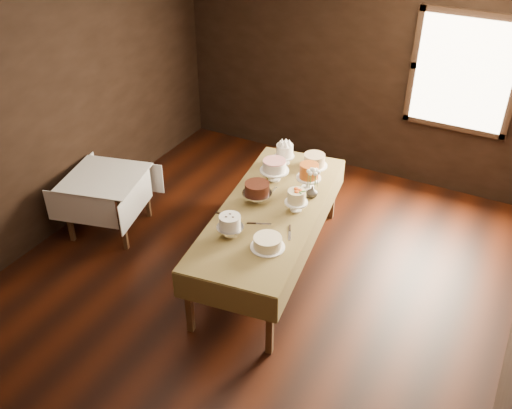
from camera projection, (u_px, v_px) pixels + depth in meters
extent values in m
cube|color=black|center=(247.00, 290.00, 5.92)|extent=(5.00, 6.00, 0.01)
cube|color=beige|center=(244.00, 17.00, 4.37)|extent=(5.00, 6.00, 0.01)
cube|color=black|center=(358.00, 70.00, 7.35)|extent=(5.00, 0.02, 2.80)
cube|color=black|center=(43.00, 118.00, 6.13)|extent=(0.02, 6.00, 2.80)
cube|color=#FFEABF|center=(463.00, 74.00, 6.68)|extent=(1.10, 0.05, 1.30)
cube|color=#482E1A|center=(189.00, 303.00, 5.25)|extent=(0.07, 0.07, 0.70)
cube|color=#482E1A|center=(271.00, 181.00, 7.06)|extent=(0.07, 0.07, 0.70)
cube|color=#482E1A|center=(270.00, 324.00, 5.03)|extent=(0.07, 0.07, 0.70)
cube|color=#482E1A|center=(333.00, 193.00, 6.83)|extent=(0.07, 0.07, 0.70)
cube|color=#482E1A|center=(271.00, 210.00, 5.83)|extent=(1.24, 2.54, 0.04)
cube|color=olive|center=(271.00, 208.00, 5.82)|extent=(1.31, 2.60, 0.01)
cube|color=#482E1A|center=(69.00, 217.00, 6.45)|extent=(0.06, 0.06, 0.66)
cube|color=#482E1A|center=(96.00, 186.00, 7.00)|extent=(0.06, 0.06, 0.66)
cube|color=#482E1A|center=(123.00, 225.00, 6.32)|extent=(0.06, 0.06, 0.66)
cube|color=#482E1A|center=(147.00, 193.00, 6.87)|extent=(0.06, 0.06, 0.66)
cube|color=#482E1A|center=(104.00, 179.00, 6.46)|extent=(0.94, 0.94, 0.04)
cube|color=white|center=(104.00, 177.00, 6.45)|extent=(1.04, 1.04, 0.01)
cylinder|color=white|center=(284.00, 159.00, 6.56)|extent=(0.23, 0.23, 0.11)
cylinder|color=white|center=(285.00, 149.00, 6.49)|extent=(0.22, 0.22, 0.13)
cylinder|color=white|center=(314.00, 165.00, 6.53)|extent=(0.31, 0.31, 0.01)
cylinder|color=beige|center=(314.00, 160.00, 6.49)|extent=(0.31, 0.31, 0.13)
cylinder|color=white|center=(274.00, 174.00, 6.25)|extent=(0.32, 0.32, 0.13)
cylinder|color=white|center=(274.00, 165.00, 6.18)|extent=(0.35, 0.35, 0.11)
cylinder|color=white|center=(308.00, 182.00, 6.09)|extent=(0.27, 0.27, 0.15)
cylinder|color=#C75D1C|center=(309.00, 170.00, 6.00)|extent=(0.27, 0.27, 0.16)
cylinder|color=silver|center=(257.00, 196.00, 5.89)|extent=(0.31, 0.31, 0.12)
cylinder|color=#3A150B|center=(257.00, 187.00, 5.82)|extent=(0.35, 0.35, 0.11)
cylinder|color=white|center=(296.00, 205.00, 5.74)|extent=(0.24, 0.24, 0.12)
cylinder|color=beige|center=(297.00, 195.00, 5.68)|extent=(0.26, 0.26, 0.13)
cylinder|color=silver|center=(230.00, 231.00, 5.38)|extent=(0.26, 0.26, 0.12)
cylinder|color=white|center=(230.00, 221.00, 5.31)|extent=(0.24, 0.24, 0.12)
cylinder|color=white|center=(268.00, 247.00, 5.26)|extent=(0.32, 0.32, 0.01)
cylinder|color=beige|center=(268.00, 242.00, 5.23)|extent=(0.35, 0.35, 0.10)
cube|color=silver|center=(264.00, 224.00, 5.57)|extent=(0.23, 0.12, 0.01)
cube|color=silver|center=(290.00, 235.00, 5.41)|extent=(0.12, 0.23, 0.01)
cube|color=silver|center=(273.00, 190.00, 6.09)|extent=(0.03, 0.24, 0.01)
cube|color=silver|center=(304.00, 198.00, 5.96)|extent=(0.19, 0.19, 0.01)
cube|color=silver|center=(231.00, 216.00, 5.68)|extent=(0.24, 0.05, 0.01)
imported|color=#2D2823|center=(312.00, 192.00, 5.95)|extent=(0.15, 0.15, 0.12)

